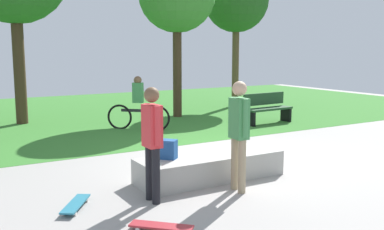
{
  "coord_description": "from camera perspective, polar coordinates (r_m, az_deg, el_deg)",
  "views": [
    {
      "loc": [
        -5.14,
        -7.46,
        2.25
      ],
      "look_at": [
        -1.07,
        -0.52,
        1.04
      ],
      "focal_mm": 41.72,
      "sensor_mm": 36.0,
      "label": 1
    }
  ],
  "objects": [
    {
      "name": "backpack_on_ledge",
      "position": [
        7.42,
        -3.09,
        -4.4
      ],
      "size": [
        0.34,
        0.34,
        0.32
      ],
      "primitive_type": "cube",
      "rotation": [
        0.0,
        0.0,
        5.45
      ],
      "color": "#1E4C8C",
      "rests_on": "concrete_ledge"
    },
    {
      "name": "skateboard_spare",
      "position": [
        6.65,
        -14.66,
        -10.95
      ],
      "size": [
        0.61,
        0.78,
        0.08
      ],
      "color": "teal",
      "rests_on": "ground_plane"
    },
    {
      "name": "skater_watching",
      "position": [
        6.5,
        -5.12,
        -2.63
      ],
      "size": [
        0.22,
        0.43,
        1.7
      ],
      "color": "black",
      "rests_on": "ground_plane"
    },
    {
      "name": "cyclist_on_bicycle",
      "position": [
        12.52,
        -6.9,
        1.04
      ],
      "size": [
        1.42,
        1.23,
        1.52
      ],
      "color": "black",
      "rests_on": "ground_plane"
    },
    {
      "name": "grass_lawn",
      "position": [
        16.19,
        -11.58,
        0.37
      ],
      "size": [
        26.6,
        12.54,
        0.01
      ],
      "primitive_type": "cube",
      "color": "#387A2D",
      "rests_on": "ground_plane"
    },
    {
      "name": "ground_plane",
      "position": [
        9.33,
        4.06,
        -5.45
      ],
      "size": [
        28.0,
        28.0,
        0.0
      ],
      "primitive_type": "plane",
      "color": "#9E9993"
    },
    {
      "name": "park_bench_far_left",
      "position": [
        13.64,
        9.58,
        0.95
      ],
      "size": [
        1.63,
        0.57,
        0.91
      ],
      "color": "#1E4223",
      "rests_on": "ground_plane"
    },
    {
      "name": "skateboard_by_ledge",
      "position": [
        5.71,
        -3.96,
        -14.0
      ],
      "size": [
        0.71,
        0.7,
        0.08
      ],
      "color": "#A5262D",
      "rests_on": "ground_plane"
    },
    {
      "name": "skater_performing_trick",
      "position": [
        6.99,
        6.02,
        -1.58
      ],
      "size": [
        0.23,
        0.43,
        1.75
      ],
      "color": "tan",
      "rests_on": "ground_plane"
    },
    {
      "name": "tree_leaning_ash",
      "position": [
        17.61,
        5.69,
        14.36
      ],
      "size": [
        2.48,
        2.48,
        5.33
      ],
      "color": "brown",
      "rests_on": "grass_lawn"
    },
    {
      "name": "concrete_ledge",
      "position": [
        7.78,
        2.34,
        -6.64
      ],
      "size": [
        2.6,
        0.85,
        0.43
      ],
      "primitive_type": "cube",
      "color": "#A8A59E",
      "rests_on": "ground_plane"
    }
  ]
}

